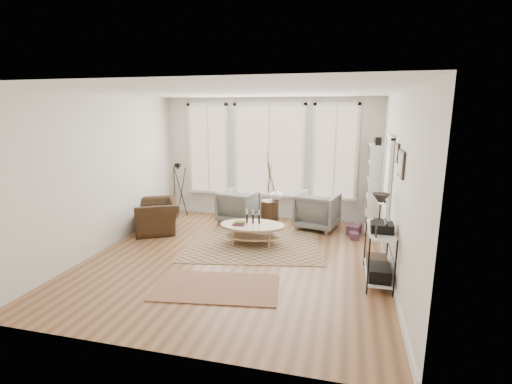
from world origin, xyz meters
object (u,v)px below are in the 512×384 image
(low_shelf, at_px, (379,249))
(coffee_table, at_px, (252,229))
(bookcase, at_px, (375,188))
(armchair_left, at_px, (239,206))
(armchair_right, at_px, (317,211))
(side_table, at_px, (270,192))
(accent_chair, at_px, (157,216))

(low_shelf, distance_m, coffee_table, 2.55)
(bookcase, bearing_deg, armchair_left, -178.34)
(coffee_table, bearing_deg, armchair_right, 48.67)
(low_shelf, distance_m, side_table, 3.19)
(coffee_table, distance_m, accent_chair, 2.24)
(bookcase, bearing_deg, accent_chair, -165.67)
(low_shelf, distance_m, accent_chair, 4.72)
(bookcase, distance_m, accent_chair, 4.77)
(bookcase, height_order, side_table, bookcase)
(armchair_left, bearing_deg, coffee_table, 127.97)
(low_shelf, height_order, armchair_left, low_shelf)
(bookcase, bearing_deg, side_table, -174.24)
(side_table, bearing_deg, low_shelf, -46.17)
(coffee_table, distance_m, side_table, 1.32)
(low_shelf, height_order, accent_chair, low_shelf)
(coffee_table, xyz_separation_m, armchair_right, (1.17, 1.33, 0.09))
(armchair_right, bearing_deg, side_table, 18.39)
(coffee_table, height_order, accent_chair, accent_chair)
(bookcase, bearing_deg, coffee_table, -148.42)
(low_shelf, height_order, coffee_table, low_shelf)
(low_shelf, relative_size, coffee_table, 0.98)
(bookcase, xyz_separation_m, side_table, (-2.26, -0.23, -0.15))
(armchair_right, xyz_separation_m, side_table, (-1.06, -0.10, 0.40))
(coffee_table, bearing_deg, accent_chair, 172.77)
(coffee_table, relative_size, accent_chair, 1.27)
(accent_chair, bearing_deg, low_shelf, 41.76)
(bookcase, relative_size, coffee_table, 1.55)
(low_shelf, bearing_deg, armchair_right, 115.43)
(armchair_left, height_order, armchair_right, armchair_right)
(armchair_right, relative_size, side_table, 0.53)
(coffee_table, bearing_deg, bookcase, 31.58)
(accent_chair, bearing_deg, bookcase, 72.72)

